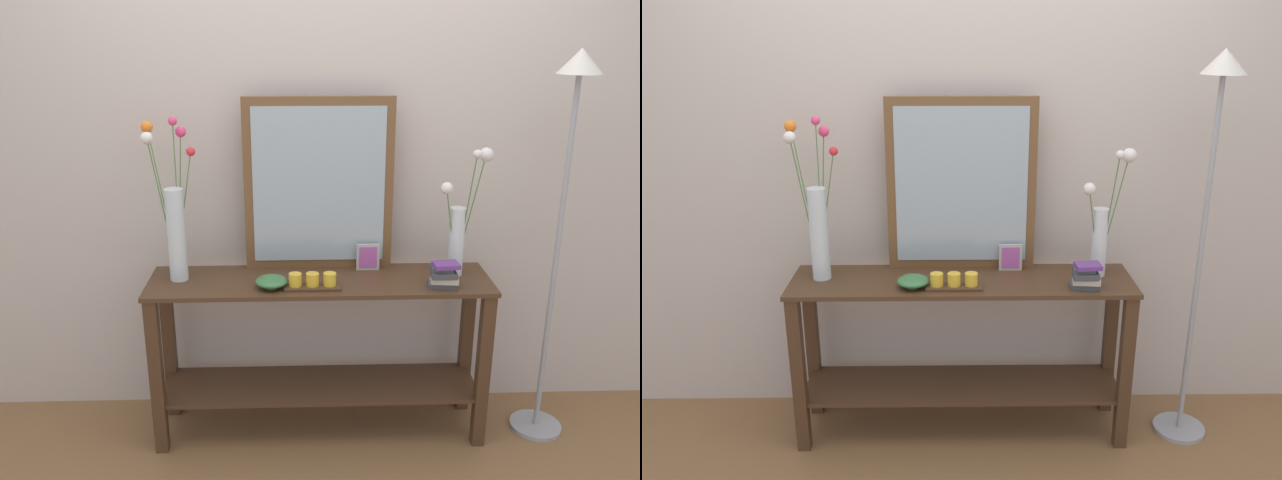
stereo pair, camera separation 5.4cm
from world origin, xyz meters
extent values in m
cube|color=brown|center=(0.00, 0.00, -0.01)|extent=(7.00, 6.00, 0.02)
cube|color=beige|center=(0.00, 0.31, 1.35)|extent=(6.40, 0.08, 2.70)
cube|color=#472D1C|center=(0.00, 0.00, 0.76)|extent=(1.52, 0.37, 0.02)
cube|color=#472D1C|center=(0.00, 0.00, 0.23)|extent=(1.46, 0.33, 0.02)
cube|color=#472D1C|center=(-0.72, -0.15, 0.37)|extent=(0.06, 0.06, 0.75)
cube|color=#472D1C|center=(0.72, -0.15, 0.37)|extent=(0.06, 0.06, 0.75)
cube|color=#472D1C|center=(-0.72, 0.15, 0.37)|extent=(0.06, 0.06, 0.75)
cube|color=#472D1C|center=(0.72, 0.15, 0.37)|extent=(0.06, 0.06, 0.75)
cube|color=brown|center=(0.00, 0.16, 1.16)|extent=(0.67, 0.03, 0.78)
cube|color=#9EADB7|center=(0.00, 0.14, 1.16)|extent=(0.59, 0.00, 0.70)
cylinder|color=silver|center=(-0.62, 0.03, 0.97)|extent=(0.08, 0.08, 0.41)
cylinder|color=#4C753D|center=(-0.61, 0.08, 1.10)|extent=(0.03, 0.12, 0.62)
sphere|color=#EA4275|center=(-0.60, 0.14, 1.40)|extent=(0.05, 0.05, 0.05)
cylinder|color=#4C753D|center=(-0.59, 0.06, 1.06)|extent=(0.09, 0.06, 0.54)
sphere|color=red|center=(-0.55, 0.09, 1.33)|extent=(0.04, 0.04, 0.04)
cylinder|color=#4C753D|center=(-0.61, 0.05, 1.12)|extent=(0.01, 0.09, 0.67)
sphere|color=#EA4275|center=(-0.62, 0.09, 1.46)|extent=(0.04, 0.04, 0.04)
cylinder|color=#4C753D|center=(-0.68, 0.08, 1.11)|extent=(0.12, 0.13, 0.64)
sphere|color=orange|center=(-0.74, 0.15, 1.43)|extent=(0.05, 0.05, 0.05)
cylinder|color=#4C753D|center=(-0.67, 0.01, 1.10)|extent=(0.08, 0.04, 0.62)
sphere|color=silver|center=(-0.71, -0.01, 1.40)|extent=(0.05, 0.05, 0.05)
cylinder|color=silver|center=(0.61, 0.04, 0.92)|extent=(0.07, 0.07, 0.31)
cylinder|color=#4C753D|center=(0.64, 0.02, 1.06)|extent=(0.05, 0.06, 0.54)
sphere|color=silver|center=(0.66, -0.01, 1.33)|extent=(0.04, 0.04, 0.04)
cylinder|color=#4C753D|center=(0.66, 0.04, 1.05)|extent=(0.11, 0.01, 0.53)
sphere|color=silver|center=(0.71, 0.04, 1.31)|extent=(0.06, 0.06, 0.06)
cylinder|color=#4C753D|center=(0.58, 0.03, 0.98)|extent=(0.07, 0.02, 0.39)
sphere|color=silver|center=(0.55, 0.02, 1.17)|extent=(0.05, 0.05, 0.05)
cube|color=#472D1C|center=(-0.04, -0.10, 0.77)|extent=(0.24, 0.09, 0.01)
cylinder|color=gold|center=(-0.11, -0.10, 0.81)|extent=(0.06, 0.06, 0.05)
cylinder|color=gold|center=(-0.04, -0.10, 0.81)|extent=(0.06, 0.06, 0.05)
cylinder|color=gold|center=(0.04, -0.10, 0.81)|extent=(0.06, 0.06, 0.05)
cube|color=#B7B2AD|center=(0.22, 0.11, 0.83)|extent=(0.11, 0.01, 0.13)
cube|color=#B051A3|center=(0.22, 0.10, 0.83)|extent=(0.08, 0.00, 0.10)
cylinder|color=#38703D|center=(-0.21, -0.09, 0.77)|extent=(0.05, 0.05, 0.01)
ellipsoid|color=#38703D|center=(-0.21, -0.09, 0.80)|extent=(0.14, 0.14, 0.04)
cube|color=#424247|center=(0.53, -0.10, 0.78)|extent=(0.13, 0.08, 0.02)
cube|color=#B2A893|center=(0.53, -0.11, 0.80)|extent=(0.12, 0.08, 0.02)
cube|color=#424247|center=(0.53, -0.11, 0.83)|extent=(0.11, 0.07, 0.02)
cube|color=#424247|center=(0.52, -0.10, 0.85)|extent=(0.09, 0.07, 0.02)
cube|color=#663884|center=(0.54, -0.10, 0.87)|extent=(0.11, 0.09, 0.02)
cylinder|color=#9E9EA3|center=(1.04, -0.04, 0.01)|extent=(0.24, 0.24, 0.02)
cylinder|color=#9E9EA3|center=(1.04, -0.04, 0.84)|extent=(0.02, 0.02, 1.64)
cone|color=beige|center=(1.04, -0.04, 1.71)|extent=(0.18, 0.18, 0.10)
camera|label=1|loc=(-0.09, -2.64, 1.85)|focal=36.03mm
camera|label=2|loc=(-0.04, -2.64, 1.85)|focal=36.03mm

